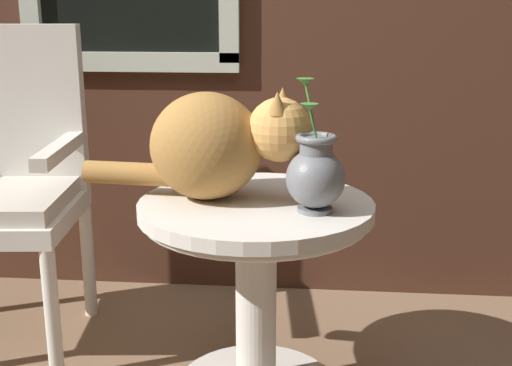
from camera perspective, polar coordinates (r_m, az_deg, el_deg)
The scene contains 3 objects.
wicker_side_table at distance 1.78m, azimuth -0.00°, elevation -6.89°, with size 0.62×0.62×0.57m.
cat at distance 1.72m, azimuth -3.56°, elevation 3.41°, with size 0.62×0.31×0.30m.
pewter_vase_with_ivy at distance 1.62m, azimuth 5.21°, elevation 0.85°, with size 0.15×0.15×0.33m.
Camera 1 is at (0.41, -1.52, 1.07)m, focal length 45.86 mm.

